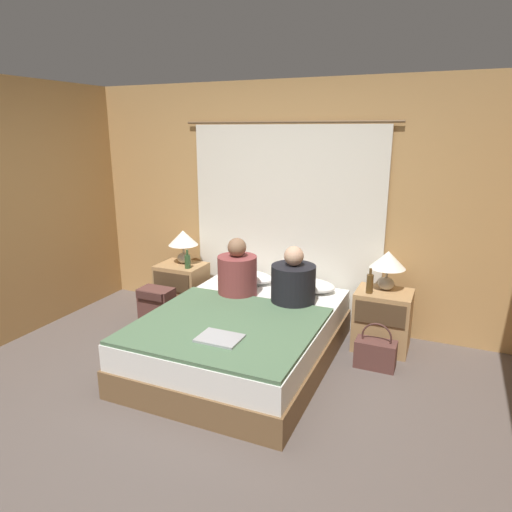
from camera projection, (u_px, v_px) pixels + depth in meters
ground_plane at (191, 414)px, 3.35m from camera, size 16.00×16.00×0.00m
wall_back at (287, 205)px, 4.79m from camera, size 4.63×0.06×2.50m
curtain_panel at (285, 225)px, 4.79m from camera, size 2.26×0.02×2.10m
bed at (243, 337)px, 4.07m from camera, size 1.51×2.01×0.45m
nightstand_left at (182, 289)px, 5.14m from camera, size 0.51×0.42×0.57m
nightstand_right at (382, 320)px, 4.29m from camera, size 0.51×0.42×0.57m
lamp_left at (183, 240)px, 5.05m from camera, size 0.33×0.33×0.37m
lamp_right at (388, 263)px, 4.21m from camera, size 0.33×0.33×0.37m
pillow_left at (246, 277)px, 4.83m from camera, size 0.59×0.34×0.12m
pillow_right at (306, 285)px, 4.57m from camera, size 0.59×0.34×0.12m
blanket_on_bed at (227, 325)px, 3.74m from camera, size 1.45×1.34×0.03m
person_left_in_bed at (237, 273)px, 4.40m from camera, size 0.38×0.38×0.57m
person_right_in_bed at (293, 282)px, 4.19m from camera, size 0.41×0.41×0.55m
beer_bottle_on_left_stand at (188, 261)px, 4.91m from camera, size 0.06×0.06×0.21m
beer_bottle_on_right_stand at (370, 283)px, 4.16m from camera, size 0.06×0.06×0.23m
laptop_on_bed at (220, 338)px, 3.45m from camera, size 0.33×0.25×0.02m
backpack_on_floor at (157, 306)px, 4.77m from camera, size 0.35×0.24×0.43m
handbag_on_floor at (375, 353)px, 3.98m from camera, size 0.35×0.18×0.42m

